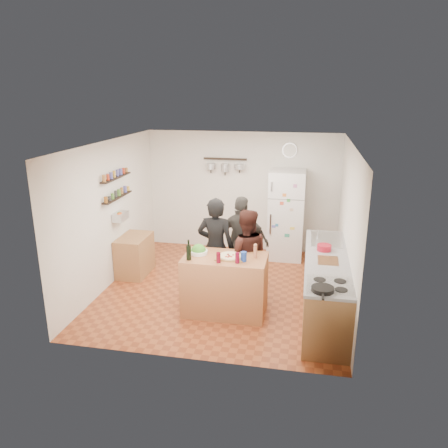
% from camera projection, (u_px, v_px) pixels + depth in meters
% --- Properties ---
extents(room_shell, '(4.20, 4.20, 4.20)m').
position_uv_depth(room_shell, '(227.00, 214.00, 7.56)').
color(room_shell, brown).
rests_on(room_shell, ground).
extents(prep_island, '(1.25, 0.72, 0.91)m').
position_uv_depth(prep_island, '(225.00, 285.00, 6.67)').
color(prep_island, '#A0633A').
rests_on(prep_island, floor).
extents(pizza_board, '(0.42, 0.34, 0.02)m').
position_uv_depth(pizza_board, '(230.00, 257.00, 6.50)').
color(pizza_board, brown).
rests_on(pizza_board, prep_island).
extents(pizza, '(0.34, 0.34, 0.02)m').
position_uv_depth(pizza, '(230.00, 256.00, 6.50)').
color(pizza, beige).
rests_on(pizza, pizza_board).
extents(salad_bowl, '(0.27, 0.27, 0.05)m').
position_uv_depth(salad_bowl, '(199.00, 252.00, 6.66)').
color(salad_bowl, white).
rests_on(salad_bowl, prep_island).
extents(wine_bottle, '(0.07, 0.07, 0.22)m').
position_uv_depth(wine_bottle, '(189.00, 253.00, 6.39)').
color(wine_bottle, black).
rests_on(wine_bottle, prep_island).
extents(wine_glass_near, '(0.06, 0.06, 0.15)m').
position_uv_depth(wine_glass_near, '(218.00, 258.00, 6.30)').
color(wine_glass_near, '#500614').
rests_on(wine_glass_near, prep_island).
extents(wine_glass_far, '(0.06, 0.06, 0.16)m').
position_uv_depth(wine_glass_far, '(237.00, 258.00, 6.29)').
color(wine_glass_far, '#54071C').
rests_on(wine_glass_far, prep_island).
extents(pepper_mill, '(0.05, 0.05, 0.18)m').
position_uv_depth(pepper_mill, '(255.00, 252.00, 6.48)').
color(pepper_mill, '#A66545').
rests_on(pepper_mill, prep_island).
extents(salt_canister, '(0.09, 0.09, 0.14)m').
position_uv_depth(salt_canister, '(244.00, 257.00, 6.35)').
color(salt_canister, navy).
rests_on(salt_canister, prep_island).
extents(person_left, '(0.62, 0.41, 1.67)m').
position_uv_depth(person_left, '(216.00, 247.00, 7.16)').
color(person_left, black).
rests_on(person_left, floor).
extents(person_center, '(0.83, 0.69, 1.53)m').
position_uv_depth(person_center, '(246.00, 256.00, 6.98)').
color(person_center, black).
rests_on(person_center, floor).
extents(person_back, '(0.97, 0.47, 1.60)m').
position_uv_depth(person_back, '(242.00, 242.00, 7.49)').
color(person_back, '#2C2927').
rests_on(person_back, floor).
extents(counter_run, '(0.63, 2.63, 0.90)m').
position_uv_depth(counter_run, '(326.00, 287.00, 6.61)').
color(counter_run, '#9E7042').
rests_on(counter_run, floor).
extents(stove_top, '(0.60, 0.62, 0.02)m').
position_uv_depth(stove_top, '(330.00, 286.00, 5.58)').
color(stove_top, white).
rests_on(stove_top, counter_run).
extents(skillet, '(0.28, 0.28, 0.05)m').
position_uv_depth(skillet, '(323.00, 289.00, 5.40)').
color(skillet, black).
rests_on(skillet, stove_top).
extents(sink, '(0.50, 0.80, 0.03)m').
position_uv_depth(sink, '(326.00, 240.00, 7.27)').
color(sink, silver).
rests_on(sink, counter_run).
extents(cutting_board, '(0.30, 0.40, 0.02)m').
position_uv_depth(cutting_board, '(328.00, 261.00, 6.38)').
color(cutting_board, '#9A6238').
rests_on(cutting_board, counter_run).
extents(red_bowl, '(0.22, 0.22, 0.09)m').
position_uv_depth(red_bowl, '(324.00, 248.00, 6.76)').
color(red_bowl, maroon).
rests_on(red_bowl, counter_run).
extents(fridge, '(0.70, 0.68, 1.80)m').
position_uv_depth(fridge, '(286.00, 215.00, 8.77)').
color(fridge, white).
rests_on(fridge, floor).
extents(wall_clock, '(0.30, 0.03, 0.30)m').
position_uv_depth(wall_clock, '(290.00, 150.00, 8.71)').
color(wall_clock, silver).
rests_on(wall_clock, back_wall).
extents(spice_shelf_lower, '(0.12, 1.00, 0.02)m').
position_uv_depth(spice_shelf_lower, '(118.00, 197.00, 7.67)').
color(spice_shelf_lower, black).
rests_on(spice_shelf_lower, left_wall).
extents(spice_shelf_upper, '(0.12, 1.00, 0.02)m').
position_uv_depth(spice_shelf_upper, '(116.00, 178.00, 7.57)').
color(spice_shelf_upper, black).
rests_on(spice_shelf_upper, left_wall).
extents(produce_basket, '(0.18, 0.35, 0.14)m').
position_uv_depth(produce_basket, '(121.00, 216.00, 7.77)').
color(produce_basket, silver).
rests_on(produce_basket, left_wall).
extents(side_table, '(0.50, 0.80, 0.73)m').
position_uv_depth(side_table, '(135.00, 255.00, 8.10)').
color(side_table, '#A26E44').
rests_on(side_table, floor).
extents(pot_rack, '(0.90, 0.04, 0.04)m').
position_uv_depth(pot_rack, '(225.00, 159.00, 8.93)').
color(pot_rack, black).
rests_on(pot_rack, back_wall).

